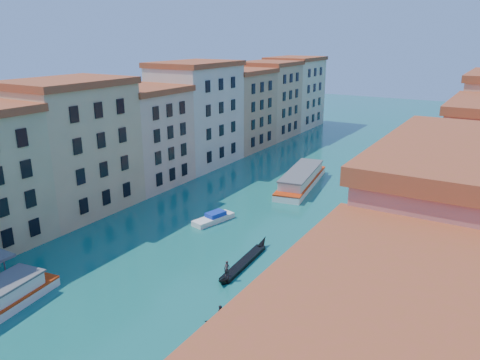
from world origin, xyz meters
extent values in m
cube|color=tan|center=(-26.00, 39.50, 9.50)|extent=(12.00, 17.00, 19.00)
cube|color=#994A21|center=(-26.00, 39.50, 19.50)|extent=(12.80, 17.40, 1.00)
cube|color=tan|center=(-26.00, 55.00, 8.25)|extent=(12.00, 14.00, 16.50)
cube|color=#994A21|center=(-26.00, 55.00, 17.00)|extent=(12.80, 14.40, 1.00)
cube|color=#C1B49D|center=(-26.00, 71.00, 10.00)|extent=(12.00, 18.00, 20.00)
cube|color=#994A21|center=(-26.00, 71.00, 20.50)|extent=(12.80, 18.40, 1.00)
cube|color=tan|center=(-26.00, 88.00, 8.75)|extent=(12.00, 16.00, 17.50)
cube|color=#994A21|center=(-26.00, 88.00, 18.00)|extent=(12.80, 16.40, 1.00)
cube|color=tan|center=(-26.00, 103.50, 9.25)|extent=(12.00, 15.00, 18.50)
cube|color=#994A21|center=(-26.00, 103.50, 19.00)|extent=(12.80, 15.40, 1.00)
cube|color=beige|center=(-26.00, 119.50, 9.50)|extent=(12.00, 17.00, 19.00)
cube|color=#994A21|center=(-26.00, 119.50, 19.50)|extent=(12.80, 17.40, 1.00)
cube|color=#994A21|center=(30.00, 7.50, 17.50)|extent=(12.80, 15.40, 1.00)
cube|color=#B26759|center=(30.00, 23.50, 9.50)|extent=(12.00, 17.00, 19.00)
cube|color=gray|center=(22.00, 65.00, 0.50)|extent=(4.00, 140.00, 1.00)
cube|color=maroon|center=(22.20, 23.50, 3.00)|extent=(3.20, 15.30, 0.25)
cylinder|color=#545557|center=(20.80, 28.60, 1.50)|extent=(0.12, 0.12, 3.00)
cube|color=maroon|center=(22.20, 39.00, 3.00)|extent=(3.20, 12.60, 0.25)
cylinder|color=#545557|center=(20.80, 34.80, 1.50)|extent=(0.12, 0.12, 3.00)
cylinder|color=#545557|center=(20.80, 43.20, 1.50)|extent=(0.12, 0.12, 3.00)
cylinder|color=brown|center=(18.50, 25.00, 1.30)|extent=(0.24, 0.24, 3.20)
cylinder|color=brown|center=(19.10, 26.00, 1.30)|extent=(0.24, 0.24, 3.20)
cylinder|color=brown|center=(19.70, 27.00, 1.30)|extent=(0.24, 0.24, 3.20)
cylinder|color=brown|center=(18.50, 39.00, 1.30)|extent=(0.24, 0.24, 3.20)
cylinder|color=brown|center=(19.10, 40.00, 1.30)|extent=(0.24, 0.24, 3.20)
cylinder|color=brown|center=(19.70, 41.00, 1.30)|extent=(0.24, 0.24, 3.20)
cylinder|color=brown|center=(18.50, 57.00, 1.30)|extent=(0.24, 0.24, 3.20)
cylinder|color=brown|center=(19.10, 58.00, 1.30)|extent=(0.24, 0.24, 3.20)
cylinder|color=brown|center=(19.70, 59.00, 1.30)|extent=(0.24, 0.24, 3.20)
cube|color=white|center=(-0.99, 67.99, 0.60)|extent=(7.64, 20.48, 1.20)
cube|color=silver|center=(-0.99, 67.99, 1.90)|extent=(6.51, 16.44, 1.60)
cube|color=#545557|center=(-0.99, 67.99, 2.85)|extent=(6.89, 16.99, 0.25)
cube|color=red|center=(-0.99, 67.99, 1.15)|extent=(7.69, 20.48, 0.25)
cube|color=black|center=(5.38, 36.67, 0.24)|extent=(1.84, 9.90, 0.49)
cone|color=black|center=(5.02, 42.12, 0.66)|extent=(1.12, 2.26, 1.84)
cone|color=black|center=(5.73, 31.21, 0.55)|extent=(1.10, 1.88, 1.62)
imported|color=#342729|center=(5.64, 32.52, 1.38)|extent=(0.72, 0.50, 1.89)
cube|color=black|center=(11.42, 28.13, 0.20)|extent=(5.40, 7.30, 0.41)
cone|color=black|center=(13.97, 31.88, 0.54)|extent=(1.70, 1.96, 1.52)
cone|color=black|center=(8.88, 24.38, 0.45)|extent=(1.52, 1.70, 1.34)
imported|color=#292228|center=(9.49, 25.28, 1.14)|extent=(0.96, 0.92, 1.56)
cube|color=black|center=(12.87, 49.78, 0.20)|extent=(3.71, 7.96, 0.41)
cone|color=black|center=(11.33, 54.01, 0.54)|extent=(1.38, 1.98, 1.51)
cone|color=black|center=(14.42, 45.54, 0.45)|extent=(1.28, 1.69, 1.33)
cube|color=silver|center=(-5.16, 45.87, 0.38)|extent=(3.63, 6.97, 0.76)
cube|color=#1430A5|center=(-5.04, 46.33, 1.05)|extent=(2.35, 3.18, 0.67)
cube|color=white|center=(9.19, 94.16, 0.42)|extent=(4.74, 7.77, 0.85)
cube|color=#1430A5|center=(9.01, 94.65, 1.17)|extent=(2.88, 3.64, 0.74)
camera|label=1|loc=(30.58, -6.48, 26.14)|focal=35.00mm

